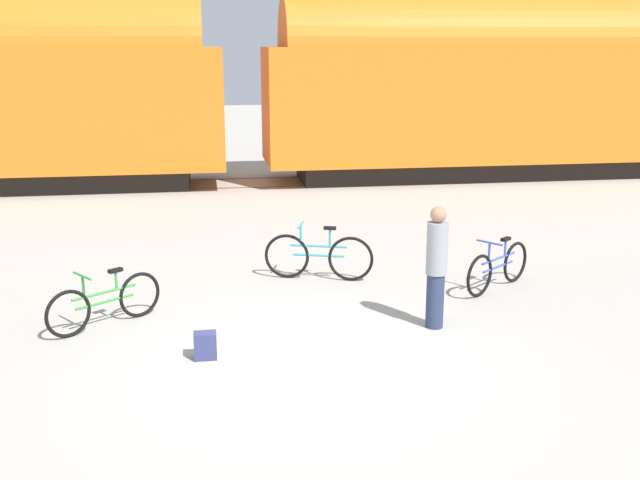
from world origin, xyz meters
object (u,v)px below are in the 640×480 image
(bicycle_green, at_px, (105,302))
(bicycle_blue, at_px, (498,267))
(person_in_grey, at_px, (436,266))
(backpack, at_px, (205,346))
(freight_train, at_px, (244,87))
(bicycle_teal, at_px, (319,256))

(bicycle_green, bearing_deg, bicycle_blue, 7.13)
(bicycle_green, relative_size, person_in_grey, 0.84)
(backpack, bearing_deg, bicycle_green, 136.00)
(freight_train, bearing_deg, person_in_grey, -80.33)
(bicycle_blue, relative_size, bicycle_green, 0.99)
(freight_train, relative_size, bicycle_blue, 18.16)
(bicycle_teal, bearing_deg, freight_train, 94.36)
(bicycle_blue, distance_m, person_in_grey, 2.14)
(freight_train, distance_m, backpack, 12.38)
(bicycle_teal, bearing_deg, bicycle_green, -152.53)
(bicycle_teal, height_order, backpack, bicycle_teal)
(bicycle_blue, distance_m, bicycle_green, 6.03)
(bicycle_blue, xyz_separation_m, bicycle_green, (-5.98, -0.75, -0.01))
(bicycle_green, xyz_separation_m, bicycle_teal, (3.23, 1.68, 0.05))
(person_in_grey, bearing_deg, bicycle_teal, 168.96)
(freight_train, xyz_separation_m, bicycle_blue, (3.44, -10.01, -2.30))
(bicycle_blue, bearing_deg, person_in_grey, -135.70)
(freight_train, relative_size, bicycle_teal, 14.64)
(freight_train, relative_size, bicycle_green, 17.89)
(freight_train, height_order, backpack, freight_train)
(freight_train, xyz_separation_m, backpack, (-1.18, -12.07, -2.49))
(bicycle_green, relative_size, bicycle_teal, 0.82)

